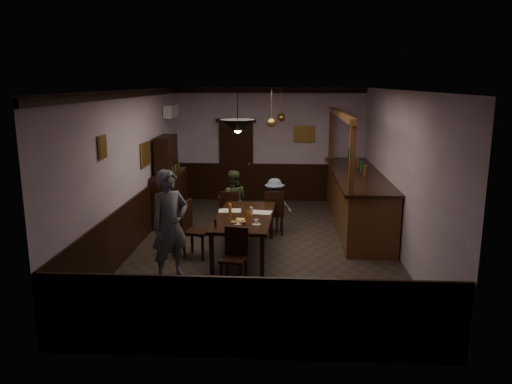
# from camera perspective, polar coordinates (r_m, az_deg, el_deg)

# --- Properties ---
(room) EXTENTS (5.01, 8.01, 3.01)m
(room) POSITION_cam_1_polar(r_m,az_deg,el_deg) (9.37, 0.87, 2.36)
(room) COLOR #2D2621
(room) RESTS_ON ground
(dining_table) EXTENTS (1.10, 2.24, 0.75)m
(dining_table) POSITION_cam_1_polar(r_m,az_deg,el_deg) (9.16, -1.32, -3.09)
(dining_table) COLOR black
(dining_table) RESTS_ON ground
(chair_far_left) EXTENTS (0.45, 0.45, 0.93)m
(chair_far_left) POSITION_cam_1_polar(r_m,az_deg,el_deg) (10.49, -2.93, -2.10)
(chair_far_left) COLOR black
(chair_far_left) RESTS_ON ground
(chair_far_right) EXTENTS (0.43, 0.43, 0.95)m
(chair_far_right) POSITION_cam_1_polar(r_m,az_deg,el_deg) (10.39, 2.06, -2.16)
(chair_far_right) COLOR black
(chair_far_right) RESTS_ON ground
(chair_near) EXTENTS (0.46, 0.46, 0.89)m
(chair_near) POSITION_cam_1_polar(r_m,az_deg,el_deg) (7.97, -2.43, -7.00)
(chair_near) COLOR black
(chair_near) RESTS_ON ground
(chair_side) EXTENTS (0.54, 0.54, 1.04)m
(chair_side) POSITION_cam_1_polar(r_m,az_deg,el_deg) (9.18, -7.27, -3.92)
(chair_side) COLOR black
(chair_side) RESTS_ON ground
(person_standing) EXTENTS (0.77, 0.76, 1.80)m
(person_standing) POSITION_cam_1_polar(r_m,az_deg,el_deg) (8.13, -9.82, -3.75)
(person_standing) COLOR slate
(person_standing) RESTS_ON ground
(person_seated_left) EXTENTS (0.66, 0.53, 1.31)m
(person_seated_left) POSITION_cam_1_polar(r_m,az_deg,el_deg) (10.72, -2.68, -0.97)
(person_seated_left) COLOR #3C4429
(person_seated_left) RESTS_ON ground
(person_seated_right) EXTENTS (0.75, 0.44, 1.15)m
(person_seated_right) POSITION_cam_1_polar(r_m,az_deg,el_deg) (10.64, 2.13, -1.50)
(person_seated_right) COLOR slate
(person_seated_right) RESTS_ON ground
(newspaper_left) EXTENTS (0.45, 0.34, 0.01)m
(newspaper_left) POSITION_cam_1_polar(r_m,az_deg,el_deg) (9.48, -3.01, -2.14)
(newspaper_left) COLOR silver
(newspaper_left) RESTS_ON dining_table
(newspaper_right) EXTENTS (0.46, 0.36, 0.01)m
(newspaper_right) POSITION_cam_1_polar(r_m,az_deg,el_deg) (9.35, 0.48, -2.34)
(newspaper_right) COLOR silver
(newspaper_right) RESTS_ON dining_table
(napkin) EXTENTS (0.16, 0.16, 0.00)m
(napkin) POSITION_cam_1_polar(r_m,az_deg,el_deg) (8.90, -1.80, -3.12)
(napkin) COLOR #E1A753
(napkin) RESTS_ON dining_table
(saucer) EXTENTS (0.15, 0.15, 0.01)m
(saucer) POSITION_cam_1_polar(r_m,az_deg,el_deg) (8.56, 0.05, -3.72)
(saucer) COLOR white
(saucer) RESTS_ON dining_table
(coffee_cup) EXTENTS (0.08, 0.08, 0.07)m
(coffee_cup) POSITION_cam_1_polar(r_m,az_deg,el_deg) (8.58, 0.05, -3.38)
(coffee_cup) COLOR white
(coffee_cup) RESTS_ON saucer
(pastry_plate) EXTENTS (0.22, 0.22, 0.01)m
(pastry_plate) POSITION_cam_1_polar(r_m,az_deg,el_deg) (8.62, -2.22, -3.60)
(pastry_plate) COLOR white
(pastry_plate) RESTS_ON dining_table
(pastry_ring_a) EXTENTS (0.13, 0.13, 0.04)m
(pastry_ring_a) POSITION_cam_1_polar(r_m,az_deg,el_deg) (8.59, -2.51, -3.47)
(pastry_ring_a) COLOR #C68C47
(pastry_ring_a) RESTS_ON pastry_plate
(pastry_ring_b) EXTENTS (0.13, 0.13, 0.04)m
(pastry_ring_b) POSITION_cam_1_polar(r_m,az_deg,el_deg) (8.62, -1.58, -3.41)
(pastry_ring_b) COLOR #C68C47
(pastry_ring_b) RESTS_ON pastry_plate
(soda_can) EXTENTS (0.07, 0.07, 0.12)m
(soda_can) POSITION_cam_1_polar(r_m,az_deg,el_deg) (9.02, -0.86, -2.52)
(soda_can) COLOR orange
(soda_can) RESTS_ON dining_table
(beer_glass) EXTENTS (0.06, 0.06, 0.20)m
(beer_glass) POSITION_cam_1_polar(r_m,az_deg,el_deg) (9.21, -2.99, -1.97)
(beer_glass) COLOR #BF721E
(beer_glass) RESTS_ON dining_table
(water_glass) EXTENTS (0.06, 0.06, 0.15)m
(water_glass) POSITION_cam_1_polar(r_m,az_deg,el_deg) (9.17, -0.53, -2.18)
(water_glass) COLOR silver
(water_glass) RESTS_ON dining_table
(pepper_mill) EXTENTS (0.04, 0.04, 0.14)m
(pepper_mill) POSITION_cam_1_polar(r_m,az_deg,el_deg) (8.44, -4.67, -3.55)
(pepper_mill) COLOR black
(pepper_mill) RESTS_ON dining_table
(sideboard) EXTENTS (0.53, 1.49, 1.97)m
(sideboard) POSITION_cam_1_polar(r_m,az_deg,el_deg) (11.45, -9.89, 0.43)
(sideboard) COLOR black
(sideboard) RESTS_ON ground
(bar_counter) EXTENTS (1.05, 4.49, 2.52)m
(bar_counter) POSITION_cam_1_polar(r_m,az_deg,el_deg) (11.24, 11.42, -0.68)
(bar_counter) COLOR #543216
(bar_counter) RESTS_ON ground
(door_back) EXTENTS (0.90, 0.06, 2.10)m
(door_back) POSITION_cam_1_polar(r_m,az_deg,el_deg) (13.39, -2.27, 3.47)
(door_back) COLOR black
(door_back) RESTS_ON ground
(ac_unit) EXTENTS (0.20, 0.85, 0.30)m
(ac_unit) POSITION_cam_1_polar(r_m,az_deg,el_deg) (12.45, -9.68, 9.11)
(ac_unit) COLOR white
(ac_unit) RESTS_ON ground
(picture_left_small) EXTENTS (0.04, 0.28, 0.36)m
(picture_left_small) POSITION_cam_1_polar(r_m,az_deg,el_deg) (8.19, -17.14, 4.95)
(picture_left_small) COLOR olive
(picture_left_small) RESTS_ON ground
(picture_left_large) EXTENTS (0.04, 0.62, 0.48)m
(picture_left_large) POSITION_cam_1_polar(r_m,az_deg,el_deg) (10.51, -12.49, 4.29)
(picture_left_large) COLOR olive
(picture_left_large) RESTS_ON ground
(picture_back) EXTENTS (0.55, 0.04, 0.42)m
(picture_back) POSITION_cam_1_polar(r_m,az_deg,el_deg) (13.25, 5.53, 6.60)
(picture_back) COLOR olive
(picture_back) RESTS_ON ground
(pendant_iron) EXTENTS (0.56, 0.56, 0.66)m
(pendant_iron) POSITION_cam_1_polar(r_m,az_deg,el_deg) (8.06, -2.10, 7.50)
(pendant_iron) COLOR black
(pendant_iron) RESTS_ON ground
(pendant_brass_mid) EXTENTS (0.20, 0.20, 0.81)m
(pendant_brass_mid) POSITION_cam_1_polar(r_m,az_deg,el_deg) (10.73, 1.77, 7.95)
(pendant_brass_mid) COLOR #BF8C3F
(pendant_brass_mid) RESTS_ON ground
(pendant_brass_far) EXTENTS (0.20, 0.20, 0.81)m
(pendant_brass_far) POSITION_cam_1_polar(r_m,az_deg,el_deg) (12.26, 2.91, 8.50)
(pendant_brass_far) COLOR #BF8C3F
(pendant_brass_far) RESTS_ON ground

